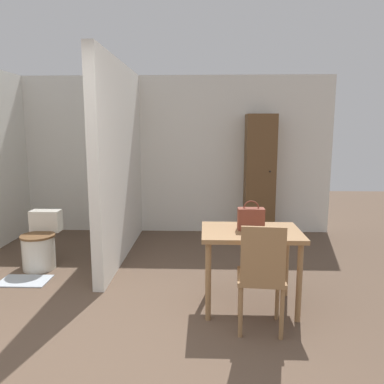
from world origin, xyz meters
TOP-DOWN VIEW (x-y plane):
  - wall_back at (0.00, 3.90)m, footprint 5.41×0.12m
  - partition_wall at (-0.41, 2.65)m, footprint 0.12×2.39m
  - dining_table at (1.12, 1.19)m, footprint 0.91×0.64m
  - wooden_chair at (1.16, 0.74)m, footprint 0.42×0.42m
  - toilet at (-1.31, 2.15)m, footprint 0.40×0.55m
  - handbag at (1.12, 1.21)m, footprint 0.24×0.12m
  - wooden_cabinet at (1.55, 3.64)m, footprint 0.46×0.39m
  - bath_mat at (-1.31, 1.70)m, footprint 0.54×0.34m

SIDE VIEW (x-z plane):
  - bath_mat at x=-1.31m, z-range 0.00..0.01m
  - toilet at x=-1.31m, z-range -0.05..0.61m
  - wooden_chair at x=1.16m, z-range 0.04..0.97m
  - dining_table at x=1.12m, z-range 0.27..1.02m
  - handbag at x=1.12m, z-range 0.72..0.99m
  - wooden_cabinet at x=1.55m, z-range 0.00..1.90m
  - wall_back at x=0.00m, z-range 0.00..2.50m
  - partition_wall at x=-0.41m, z-range 0.00..2.50m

